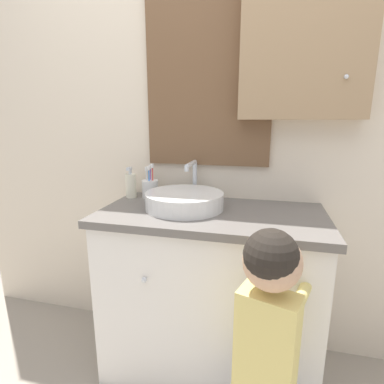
# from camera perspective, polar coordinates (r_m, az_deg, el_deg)

# --- Properties ---
(wall_back) EXTENTS (3.20, 0.18, 2.50)m
(wall_back) POSITION_cam_1_polar(r_m,az_deg,el_deg) (1.62, 6.75, 13.92)
(wall_back) COLOR beige
(wall_back) RESTS_ON ground_plane
(vanity_counter) EXTENTS (1.04, 0.54, 0.86)m
(vanity_counter) POSITION_cam_1_polar(r_m,az_deg,el_deg) (1.58, 3.41, -18.69)
(vanity_counter) COLOR silver
(vanity_counter) RESTS_ON ground_plane
(sink_basin) EXTENTS (0.38, 0.43, 0.21)m
(sink_basin) POSITION_cam_1_polar(r_m,az_deg,el_deg) (1.44, -1.35, -1.45)
(sink_basin) COLOR silver
(sink_basin) RESTS_ON vanity_counter
(toothbrush_holder) EXTENTS (0.09, 0.09, 0.19)m
(toothbrush_holder) POSITION_cam_1_polar(r_m,az_deg,el_deg) (1.66, -7.99, 0.77)
(toothbrush_holder) COLOR silver
(toothbrush_holder) RESTS_ON vanity_counter
(soap_dispenser) EXTENTS (0.06, 0.06, 0.17)m
(soap_dispenser) POSITION_cam_1_polar(r_m,az_deg,el_deg) (1.67, -11.57, 1.28)
(soap_dispenser) COLOR beige
(soap_dispenser) RESTS_ON vanity_counter
(child_figure) EXTENTS (0.30, 0.42, 0.96)m
(child_figure) POSITION_cam_1_polar(r_m,az_deg,el_deg) (1.10, 14.28, -24.01)
(child_figure) COLOR slate
(child_figure) RESTS_ON ground_plane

